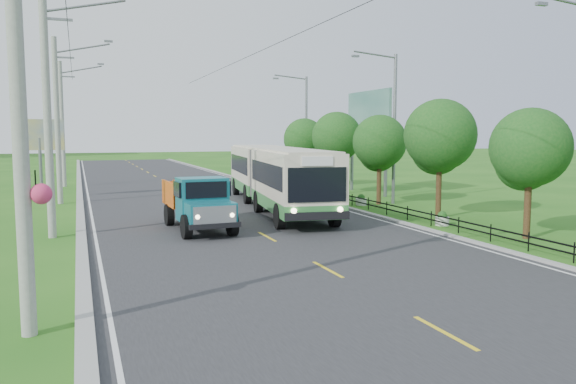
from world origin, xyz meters
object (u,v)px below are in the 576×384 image
tree_second (528,152)px  dump_truck (198,200)px  pole_mid (58,120)px  streetlight_far (305,126)px  pole_far (63,123)px  billboard_left (39,140)px  tree_fourth (379,145)px  pole_nearest (21,100)px  pole_near (48,113)px  tree_fifth (336,140)px  planter_near (442,219)px  tree_back (304,141)px  tree_third (439,139)px  planter_far (309,188)px  planter_mid (361,200)px  streetlight_mid (392,123)px  billboard_right (368,119)px  bus (275,173)px

tree_second → dump_truck: bearing=151.5°
pole_mid → streetlight_far: 20.16m
pole_far → billboard_left: bearing=-97.8°
tree_fourth → streetlight_far: bearing=86.8°
pole_nearest → pole_near: size_ratio=1.00×
tree_fifth → planter_near: bearing=-95.1°
tree_back → dump_truck: bearing=-124.9°
tree_fifth → billboard_left: size_ratio=1.12×
pole_nearest → streetlight_far: bearing=58.7°
tree_third → pole_near: bearing=177.3°
tree_third → planter_far: tree_third is taller
streetlight_far → dump_truck: size_ratio=1.57×
streetlight_far → planter_mid: 14.88m
streetlight_far → planter_far: bearing=-108.8°
tree_second → planter_far: bearing=93.6°
pole_mid → planter_near: bearing=-41.7°
tree_fourth → tree_fifth: size_ratio=0.93×
pole_far → dump_truck: pole_far is taller
tree_third → tree_fifth: 12.00m
tree_fifth → pole_nearest: bearing=-128.0°
pole_near → planter_mid: pole_near is taller
pole_far → planter_near: (16.86, -27.00, -4.81)m
pole_mid → planter_far: (16.86, 1.00, -4.81)m
planter_far → streetlight_mid: bearing=-75.7°
pole_mid → billboard_right: bearing=-2.8°
tree_third → billboard_left: size_ratio=1.15×
tree_third → dump_truck: (-12.16, 0.60, -2.64)m
streetlight_far → bus: (-7.29, -13.41, -2.86)m
tree_second → tree_back: tree_back is taller
streetlight_mid → streetlight_far: (0.00, 14.00, 0.00)m
pole_far → tree_second: bearing=-59.6°
tree_fourth → planter_near: (-1.26, -8.14, -3.30)m
planter_mid → billboard_left: (-18.10, 10.00, 3.58)m
planter_near → billboard_right: 15.34m
tree_second → streetlight_mid: 11.97m
pole_far → billboard_right: size_ratio=1.37×
pole_near → tree_back: size_ratio=1.82×
billboard_right → pole_near: bearing=-151.9°
tree_third → planter_mid: 7.04m
billboard_left → tree_fourth: bearing=-27.0°
pole_mid → pole_far: 12.00m
pole_nearest → tree_back: bearing=58.2°
planter_far → billboard_right: (3.70, -2.00, 5.06)m
streetlight_mid → tree_third: bearing=-97.6°
pole_near → pole_nearest: bearing=-89.9°
bus → dump_truck: bearing=-126.5°
tree_fourth → billboard_left: (-19.36, 9.86, 0.28)m
dump_truck → pole_nearest: bearing=-118.9°
pole_mid → bus: pole_mid is taller
pole_near → tree_third: bearing=-2.7°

